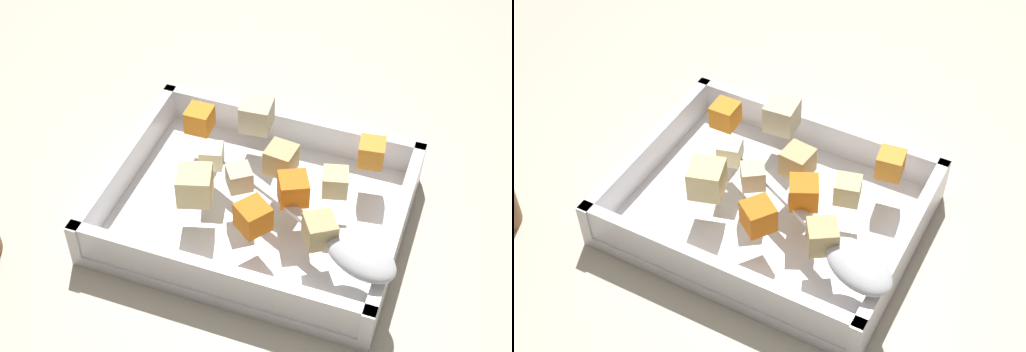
% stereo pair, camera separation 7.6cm
% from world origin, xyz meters
% --- Properties ---
extents(ground_plane, '(4.00, 4.00, 0.00)m').
position_xyz_m(ground_plane, '(0.00, 0.00, 0.00)').
color(ground_plane, '#BCB29E').
extents(baking_dish, '(0.30, 0.23, 0.05)m').
position_xyz_m(baking_dish, '(-0.02, 0.00, 0.02)').
color(baking_dish, silver).
rests_on(baking_dish, ground_plane).
extents(carrot_chunk_center, '(0.03, 0.03, 0.03)m').
position_xyz_m(carrot_chunk_center, '(-0.10, 0.06, 0.07)').
color(carrot_chunk_center, orange).
rests_on(carrot_chunk_center, baking_dish).
extents(carrot_chunk_corner_sw, '(0.04, 0.04, 0.03)m').
position_xyz_m(carrot_chunk_corner_sw, '(0.02, -0.01, 0.07)').
color(carrot_chunk_corner_sw, orange).
rests_on(carrot_chunk_corner_sw, baking_dish).
extents(carrot_chunk_corner_nw, '(0.03, 0.03, 0.03)m').
position_xyz_m(carrot_chunk_corner_nw, '(0.08, 0.07, 0.07)').
color(carrot_chunk_corner_nw, orange).
rests_on(carrot_chunk_corner_nw, baking_dish).
extents(carrot_chunk_far_left, '(0.04, 0.04, 0.03)m').
position_xyz_m(carrot_chunk_far_left, '(-0.00, -0.05, 0.07)').
color(carrot_chunk_far_left, orange).
rests_on(carrot_chunk_far_left, baking_dish).
extents(potato_chunk_near_spoon, '(0.04, 0.04, 0.03)m').
position_xyz_m(potato_chunk_near_spoon, '(-0.07, -0.04, 0.07)').
color(potato_chunk_near_spoon, '#E0CC89').
rests_on(potato_chunk_near_spoon, baking_dish).
extents(potato_chunk_corner_ne, '(0.03, 0.03, 0.02)m').
position_xyz_m(potato_chunk_corner_ne, '(-0.03, -0.01, 0.06)').
color(potato_chunk_corner_ne, beige).
rests_on(potato_chunk_corner_ne, baking_dish).
extents(potato_chunk_heap_side, '(0.03, 0.03, 0.03)m').
position_xyz_m(potato_chunk_heap_side, '(-0.05, 0.08, 0.07)').
color(potato_chunk_heap_side, beige).
rests_on(potato_chunk_heap_side, baking_dish).
extents(potato_chunk_corner_se, '(0.03, 0.03, 0.02)m').
position_xyz_m(potato_chunk_corner_se, '(0.06, 0.02, 0.06)').
color(potato_chunk_corner_se, '#E0CC89').
rests_on(potato_chunk_corner_se, baking_dish).
extents(potato_chunk_rim_edge, '(0.03, 0.03, 0.02)m').
position_xyz_m(potato_chunk_rim_edge, '(-0.07, 0.01, 0.06)').
color(potato_chunk_rim_edge, beige).
rests_on(potato_chunk_rim_edge, baking_dish).
extents(potato_chunk_near_left, '(0.03, 0.03, 0.03)m').
position_xyz_m(potato_chunk_near_left, '(-0.00, 0.03, 0.07)').
color(potato_chunk_near_left, tan).
rests_on(potato_chunk_near_left, baking_dish).
extents(potato_chunk_under_handle, '(0.04, 0.04, 0.03)m').
position_xyz_m(potato_chunk_under_handle, '(0.06, -0.05, 0.07)').
color(potato_chunk_under_handle, tan).
rests_on(potato_chunk_under_handle, baking_dish).
extents(serving_spoon, '(0.23, 0.14, 0.02)m').
position_xyz_m(serving_spoon, '(0.09, -0.05, 0.06)').
color(serving_spoon, silver).
rests_on(serving_spoon, baking_dish).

